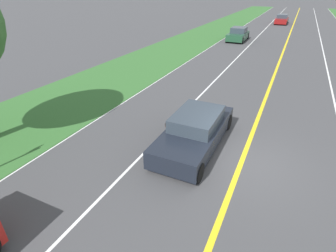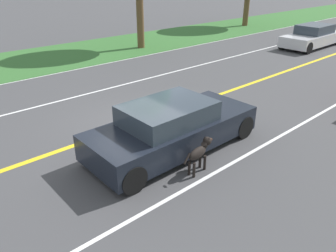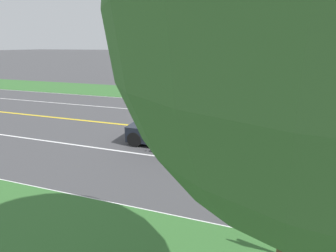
# 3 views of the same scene
# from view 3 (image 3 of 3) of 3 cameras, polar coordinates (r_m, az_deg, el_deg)

# --- Properties ---
(ground_plane) EXTENTS (400.00, 400.00, 0.00)m
(ground_plane) POSITION_cam_3_polar(r_m,az_deg,el_deg) (13.55, 6.54, -1.37)
(ground_plane) COLOR #424244
(centre_divider_line) EXTENTS (0.18, 160.00, 0.01)m
(centre_divider_line) POSITION_cam_3_polar(r_m,az_deg,el_deg) (13.55, 6.54, -1.36)
(centre_divider_line) COLOR yellow
(centre_divider_line) RESTS_ON ground
(lane_edge_line_right) EXTENTS (0.14, 160.00, 0.01)m
(lane_edge_line_right) POSITION_cam_3_polar(r_m,az_deg,el_deg) (7.52, -5.47, -17.76)
(lane_edge_line_right) COLOR white
(lane_edge_line_right) RESTS_ON ground
(lane_edge_line_left) EXTENTS (0.14, 160.00, 0.01)m
(lane_edge_line_left) POSITION_cam_3_polar(r_m,az_deg,el_deg) (20.22, 10.78, 4.68)
(lane_edge_line_left) COLOR white
(lane_edge_line_left) RESTS_ON ground
(lane_dash_same_dir) EXTENTS (0.10, 160.00, 0.01)m
(lane_dash_same_dir) POSITION_cam_3_polar(r_m,az_deg,el_deg) (10.38, 2.39, -7.23)
(lane_dash_same_dir) COLOR white
(lane_dash_same_dir) RESTS_ON ground
(lane_dash_oncoming) EXTENTS (0.10, 160.00, 0.01)m
(lane_dash_oncoming) POSITION_cam_3_polar(r_m,az_deg,el_deg) (16.85, 9.07, 2.26)
(lane_dash_oncoming) COLOR white
(lane_dash_oncoming) RESTS_ON ground
(grass_verge_left) EXTENTS (6.00, 160.00, 0.03)m
(grass_verge_left) POSITION_cam_3_polar(r_m,az_deg,el_deg) (23.14, 11.85, 6.22)
(grass_verge_left) COLOR #33662D
(grass_verge_left) RESTS_ON ground
(ego_car) EXTENTS (1.91, 4.79, 1.37)m
(ego_car) POSITION_cam_3_polar(r_m,az_deg,el_deg) (11.62, 3.11, -1.11)
(ego_car) COLOR black
(ego_car) RESTS_ON ground
(dog) EXTENTS (0.31, 1.10, 0.82)m
(dog) POSITION_cam_3_polar(r_m,az_deg,el_deg) (10.62, 0.17, -3.61)
(dog) COLOR black
(dog) RESTS_ON ground
(roadside_tree_left_near) EXTENTS (3.80, 3.80, 7.32)m
(roadside_tree_left_near) POSITION_cam_3_polar(r_m,az_deg,el_deg) (21.75, 31.20, 17.75)
(roadside_tree_left_near) COLOR brown
(roadside_tree_left_near) RESTS_ON ground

